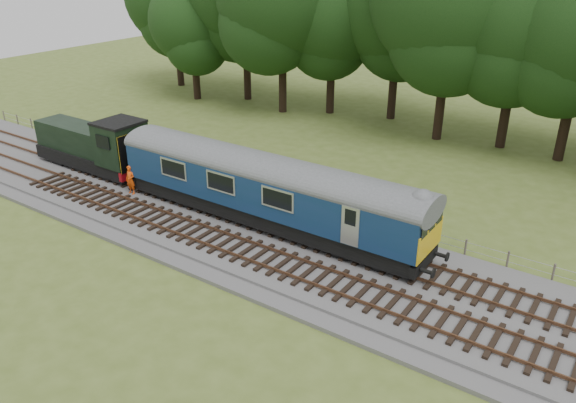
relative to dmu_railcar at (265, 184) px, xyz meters
The scene contains 9 objects.
ground 3.44m from the dmu_railcar, 38.46° to the right, with size 120.00×120.00×0.00m, color #506224.
ballast 3.31m from the dmu_railcar, 38.46° to the right, with size 70.00×7.00×0.35m, color #4C4C4F.
track_north 2.81m from the dmu_railcar, ahead, with size 67.20×2.40×0.21m.
track_south 4.11m from the dmu_railcar, 59.56° to the right, with size 67.20×2.40×0.21m.
fence 4.42m from the dmu_railcar, 60.38° to the left, with size 64.00×0.12×1.00m, color #6B6054, non-canonical shape.
tree_line 20.84m from the dmu_railcar, 85.11° to the left, with size 70.00×8.00×18.00m, color black, non-canonical shape.
dmu_railcar is the anchor object (origin of this frame).
shunter_loco 13.94m from the dmu_railcar, behind, with size 8.92×2.60×3.38m.
worker 9.16m from the dmu_railcar, behind, with size 0.65×0.42×1.77m, color #FF4F0D.
Camera 1 is at (14.43, -19.93, 13.98)m, focal length 35.00 mm.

